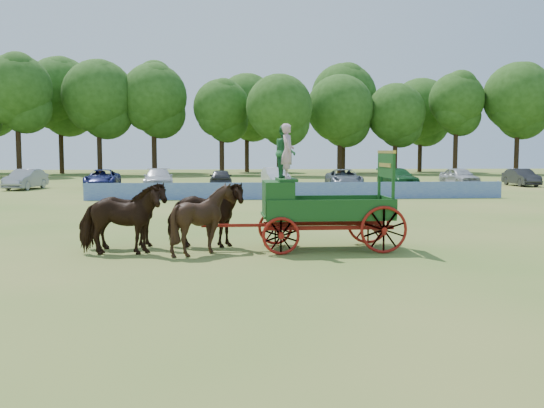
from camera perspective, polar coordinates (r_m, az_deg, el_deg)
The scene contains 9 objects.
ground at distance 20.10m, azimuth 11.68°, elevation -3.61°, with size 160.00×160.00×0.00m, color olive.
horse_lead_left at distance 17.86m, azimuth -14.14°, elevation -1.43°, with size 1.10×2.41×2.04m, color black.
horse_lead_right at distance 18.94m, azimuth -13.59°, elevation -1.06°, with size 1.10×2.41×2.04m, color black.
horse_wheel_left at distance 17.62m, azimuth -6.42°, elevation -1.39°, with size 1.65×1.85×2.04m, color black.
horse_wheel_right at distance 18.72m, azimuth -6.31°, elevation -1.02°, with size 1.10×2.41×2.04m, color black.
farm_dray at distance 18.29m, azimuth 2.89°, elevation 0.92°, with size 6.00×2.00×3.77m.
sponsor_banner at distance 37.44m, azimuth 2.47°, elevation 1.25°, with size 26.00×0.08×1.05m, color #1F48AB.
parked_cars at distance 50.25m, azimuth 5.46°, elevation 2.48°, with size 58.01×7.84×1.64m.
treeline at distance 79.27m, azimuth -4.34°, elevation 9.73°, with size 90.68×22.15×15.30m.
Camera 1 is at (-5.61, -19.07, 2.98)m, focal length 40.00 mm.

